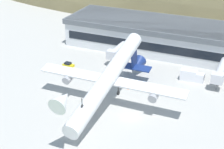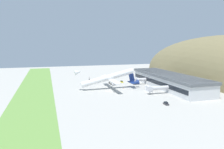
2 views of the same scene
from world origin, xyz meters
The scene contains 9 objects.
ground_plane centered at (0.00, 0.00, 0.00)m, with size 360.85×360.85×0.00m, color #ADAAA3.
hill_backdrop centered at (-7.17, 111.15, 0.00)m, with size 261.53×78.55×81.91m, color olive.
terminal_building centered at (0.16, 47.96, 5.88)m, with size 83.30×22.06×10.39m.
jetway_0 centered at (-17.22, 31.03, 3.99)m, with size 3.38×11.52×5.43m.
jetway_1 centered at (17.28, 28.96, 3.99)m, with size 3.38×15.40×5.43m.
cargo_airplane centered at (-7.17, 2.93, 8.19)m, with size 40.92×49.28×14.99m.
service_car_1 centered at (-30.21, 20.92, 0.59)m, with size 3.81×2.10×1.43m.
fuel_truck centered at (9.33, 27.06, 1.60)m, with size 7.32×2.60×3.37m.
traffic_cone_0 centered at (-6.13, 14.06, 0.28)m, with size 0.52×0.52×0.58m.
Camera 1 is at (29.07, -75.83, 50.63)m, focal length 60.00 mm.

